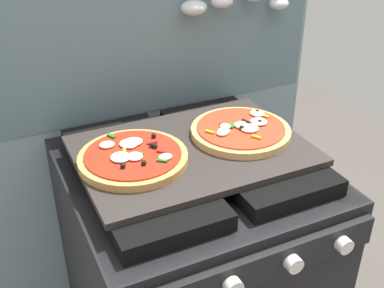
{
  "coord_description": "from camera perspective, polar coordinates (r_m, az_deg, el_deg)",
  "views": [
    {
      "loc": [
        -0.43,
        -0.89,
        1.49
      ],
      "look_at": [
        0.0,
        0.0,
        0.93
      ],
      "focal_mm": 44.95,
      "sensor_mm": 36.0,
      "label": 1
    }
  ],
  "objects": [
    {
      "name": "baking_tray",
      "position": [
        1.15,
        0.0,
        -0.78
      ],
      "size": [
        0.54,
        0.38,
        0.02
      ],
      "primitive_type": "cube",
      "color": "#2D2826",
      "rests_on": "stove"
    },
    {
      "name": "kitchen_backsplash",
      "position": [
        1.48,
        -5.44,
        1.21
      ],
      "size": [
        1.1,
        0.09,
        1.55
      ],
      "color": "#7A939E",
      "rests_on": "ground_plane"
    },
    {
      "name": "pizza_right",
      "position": [
        1.2,
        5.83,
        1.62
      ],
      "size": [
        0.25,
        0.25,
        0.03
      ],
      "color": "tan",
      "rests_on": "baking_tray"
    },
    {
      "name": "pizza_left",
      "position": [
        1.09,
        -7.03,
        -1.52
      ],
      "size": [
        0.25,
        0.25,
        0.03
      ],
      "color": "#C18947",
      "rests_on": "baking_tray"
    }
  ]
}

